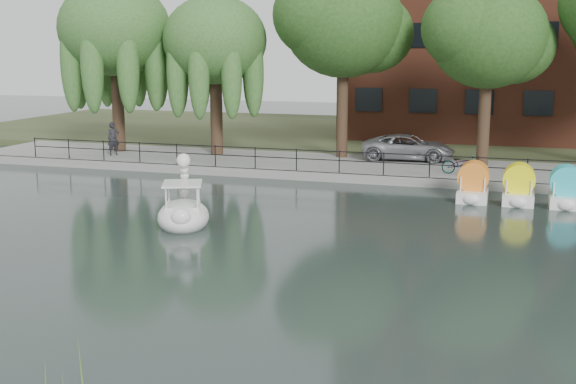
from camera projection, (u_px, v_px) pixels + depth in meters
The scene contains 13 objects.
ground_plane at pixel (228, 264), 20.01m from camera, with size 120.00×120.00×0.00m, color #344340.
promenade at pixel (352, 167), 34.94m from camera, with size 40.00×6.00×0.40m, color gray.
kerb at pixel (338, 178), 32.18m from camera, with size 40.00×0.25×0.40m, color gray.
land_strip at pixel (397, 135), 48.04m from camera, with size 60.00×22.00×0.36m, color #47512D.
railing at pixel (339, 156), 32.18m from camera, with size 32.00×0.05×1.00m.
willow_left at pixel (114, 29), 37.92m from camera, with size 5.88×5.88×9.01m.
willow_mid at pixel (215, 41), 36.90m from camera, with size 5.32×5.32×8.15m.
broadleaf_center at pixel (344, 24), 35.76m from camera, with size 6.00×6.00×9.25m.
broadleaf_right at pixel (488, 37), 33.37m from camera, with size 5.40×5.40×8.32m.
minivan at pixel (408, 145), 35.84m from camera, with size 5.24×2.41×1.46m, color gray.
bicycle at pixel (462, 163), 31.86m from camera, with size 1.72×0.60×1.00m, color gray.
pedestrian at pixel (113, 136), 37.39m from camera, with size 0.71×0.48×1.98m, color black.
swan_boat at pixel (183, 210), 24.27m from camera, with size 2.63×3.19×2.33m.
Camera 1 is at (7.36, -17.85, 5.87)m, focal length 45.00 mm.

